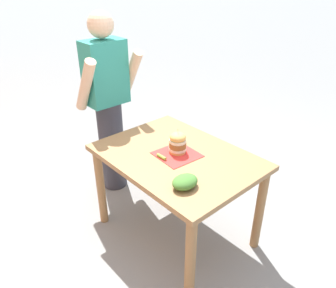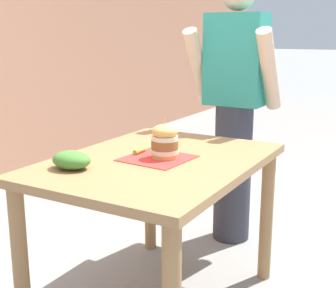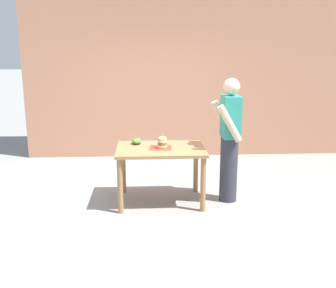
# 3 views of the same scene
# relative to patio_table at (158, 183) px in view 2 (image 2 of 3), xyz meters

# --- Properties ---
(patio_table) EXTENTS (0.87, 1.18, 0.77)m
(patio_table) POSITION_rel_patio_table_xyz_m (0.00, 0.00, 0.00)
(patio_table) COLOR #9E7247
(patio_table) RESTS_ON ground
(serving_paper) EXTENTS (0.31, 0.31, 0.00)m
(serving_paper) POSITION_rel_patio_table_xyz_m (0.00, 0.00, 0.12)
(serving_paper) COLOR red
(serving_paper) RESTS_ON patio_table
(sandwich) EXTENTS (0.13, 0.13, 0.20)m
(sandwich) POSITION_rel_patio_table_xyz_m (0.03, 0.02, 0.20)
(sandwich) COLOR #E5B25B
(sandwich) RESTS_ON serving_paper
(pickle_spear) EXTENTS (0.02, 0.09, 0.02)m
(pickle_spear) POSITION_rel_patio_table_xyz_m (-0.12, 0.03, 0.13)
(pickle_spear) COLOR #8EA83D
(pickle_spear) RESTS_ON serving_paper
(side_salad) EXTENTS (0.18, 0.14, 0.08)m
(side_salad) POSITION_rel_patio_table_xyz_m (-0.24, -0.33, 0.16)
(side_salad) COLOR #477F33
(side_salad) RESTS_ON patio_table
(diner_across_table) EXTENTS (0.55, 0.35, 1.69)m
(diner_across_table) POSITION_rel_patio_table_xyz_m (0.01, 0.93, 0.24)
(diner_across_table) COLOR #33333D
(diner_across_table) RESTS_ON ground
(parked_car_near_curb) EXTENTS (4.30, 2.04, 1.60)m
(parked_car_near_curb) POSITION_rel_patio_table_xyz_m (-7.66, 8.78, 0.08)
(parked_car_near_curb) COLOR black
(parked_car_near_curb) RESTS_ON ground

